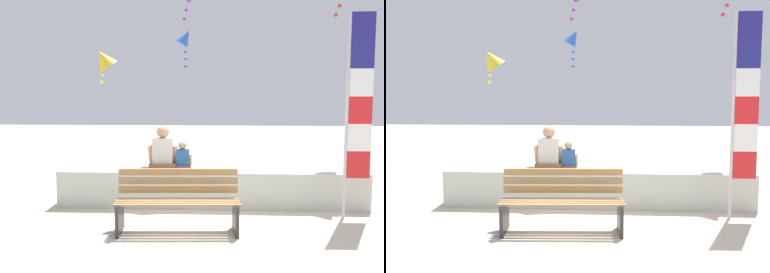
% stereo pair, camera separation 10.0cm
% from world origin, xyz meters
% --- Properties ---
extents(ground_plane, '(40.00, 40.00, 0.00)m').
position_xyz_m(ground_plane, '(0.00, 0.00, 0.00)').
color(ground_plane, '#C1B39C').
extents(seawall_ledge, '(5.39, 0.63, 0.64)m').
position_xyz_m(seawall_ledge, '(0.00, 1.09, 0.32)').
color(seawall_ledge, '#B7BFB3').
rests_on(seawall_ledge, ground).
extents(park_bench, '(1.81, 0.70, 0.88)m').
position_xyz_m(park_bench, '(-0.47, -0.34, 0.43)').
color(park_bench, '#A18056').
rests_on(park_bench, ground).
extents(person_adult, '(0.52, 0.38, 0.79)m').
position_xyz_m(person_adult, '(-0.86, 1.11, 0.95)').
color(person_adult, brown).
rests_on(person_adult, seawall_ledge).
extents(person_child, '(0.34, 0.25, 0.52)m').
position_xyz_m(person_child, '(-0.52, 1.11, 0.84)').
color(person_child, brown).
rests_on(person_child, seawall_ledge).
extents(flag_banner, '(0.42, 0.05, 3.25)m').
position_xyz_m(flag_banner, '(2.27, 0.45, 1.84)').
color(flag_banner, '#B7B7BC').
rests_on(flag_banner, ground).
extents(kite_blue, '(0.51, 0.63, 1.01)m').
position_xyz_m(kite_blue, '(-0.66, 4.06, 3.32)').
color(kite_blue, blue).
extents(kite_yellow, '(0.77, 0.71, 0.88)m').
position_xyz_m(kite_yellow, '(-2.56, 3.66, 2.80)').
color(kite_yellow, yellow).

